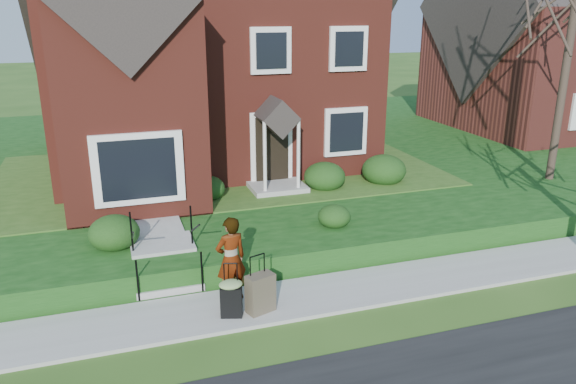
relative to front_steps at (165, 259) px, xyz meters
name	(u,v)px	position (x,y,z in m)	size (l,w,h in m)	color
ground	(299,300)	(2.50, -1.84, -0.47)	(120.00, 120.00, 0.00)	#2D5119
sidewalk	(299,298)	(2.50, -1.84, -0.43)	(60.00, 1.60, 0.08)	#9E9B93
terrace	(304,151)	(6.50, 9.06, -0.17)	(44.00, 20.00, 0.60)	#123D10
walkway	(151,207)	(0.00, 3.16, 0.16)	(1.20, 6.00, 0.06)	#9E9B93
main_house	(198,23)	(2.29, 7.76, 4.79)	(10.40, 10.20, 9.40)	maroon
neighbour_house	(560,20)	(18.50, 9.16, 4.77)	(9.40, 8.00, 9.20)	maroon
front_steps	(165,259)	(0.00, 0.00, 0.00)	(1.40, 2.02, 1.50)	#9E9B93
foundation_shrubs	(260,186)	(2.97, 2.84, 0.55)	(9.81, 4.21, 0.95)	black
woman	(231,259)	(1.16, -1.51, 0.50)	(0.65, 0.43, 1.78)	#999999
suitcase_black	(231,296)	(1.01, -2.16, 0.03)	(0.54, 0.49, 1.10)	black
suitcase_olive	(260,293)	(1.59, -2.16, 0.00)	(0.61, 0.46, 1.18)	brown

